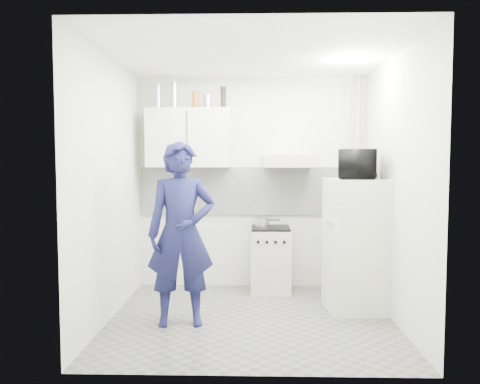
{
  "coord_description": "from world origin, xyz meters",
  "views": [
    {
      "loc": [
        0.01,
        -4.58,
        1.58
      ],
      "look_at": [
        -0.11,
        0.3,
        1.25
      ],
      "focal_mm": 35.0,
      "sensor_mm": 36.0,
      "label": 1
    }
  ],
  "objects": [
    {
      "name": "floor",
      "position": [
        0.0,
        0.0,
        0.0
      ],
      "size": [
        2.8,
        2.8,
        0.0
      ],
      "primitive_type": "plane",
      "color": "slate",
      "rests_on": "ground"
    },
    {
      "name": "saucepan",
      "position": [
        0.14,
        1.08,
        0.83
      ],
      "size": [
        0.17,
        0.17,
        0.09
      ],
      "primitive_type": "cylinder",
      "color": "silver",
      "rests_on": "stove_top"
    },
    {
      "name": "range_hood",
      "position": [
        0.45,
        1.0,
        1.57
      ],
      "size": [
        0.6,
        0.5,
        0.14
      ],
      "primitive_type": "cube",
      "color": "beige",
      "rests_on": "wall_back"
    },
    {
      "name": "microwave",
      "position": [
        1.1,
        0.31,
        1.54
      ],
      "size": [
        0.6,
        0.45,
        0.3
      ],
      "primitive_type": "imported",
      "rotation": [
        0.0,
        0.0,
        1.42
      ],
      "color": "black",
      "rests_on": "fridge"
    },
    {
      "name": "pipe_a",
      "position": [
        1.3,
        1.17,
        1.3
      ],
      "size": [
        0.05,
        0.05,
        2.6
      ],
      "primitive_type": "cylinder",
      "color": "beige",
      "rests_on": "floor"
    },
    {
      "name": "backsplash",
      "position": [
        0.0,
        1.24,
        1.2
      ],
      "size": [
        2.74,
        0.03,
        0.6
      ],
      "primitive_type": "cube",
      "color": "white",
      "rests_on": "wall_back"
    },
    {
      "name": "canister_a",
      "position": [
        -0.67,
        1.07,
        2.31
      ],
      "size": [
        0.08,
        0.08,
        0.21
      ],
      "primitive_type": "cylinder",
      "color": "brown",
      "rests_on": "upper_cabinet"
    },
    {
      "name": "bottle_a",
      "position": [
        -1.12,
        1.07,
        2.34
      ],
      "size": [
        0.07,
        0.07,
        0.29
      ],
      "primitive_type": "cylinder",
      "color": "silver",
      "rests_on": "upper_cabinet"
    },
    {
      "name": "ceiling",
      "position": [
        0.0,
        0.0,
        2.6
      ],
      "size": [
        2.8,
        2.8,
        0.0
      ],
      "primitive_type": "plane",
      "color": "white",
      "rests_on": "wall_back"
    },
    {
      "name": "ceiling_spot_fixture",
      "position": [
        1.0,
        0.2,
        2.57
      ],
      "size": [
        0.1,
        0.1,
        0.02
      ],
      "primitive_type": "cylinder",
      "color": "white",
      "rests_on": "ceiling"
    },
    {
      "name": "fridge",
      "position": [
        1.1,
        0.31,
        0.69
      ],
      "size": [
        0.63,
        0.63,
        1.39
      ],
      "primitive_type": "cube",
      "rotation": [
        0.0,
        0.0,
        0.09
      ],
      "color": "white",
      "rests_on": "floor"
    },
    {
      "name": "person",
      "position": [
        -0.67,
        -0.16,
        0.88
      ],
      "size": [
        0.7,
        0.51,
        1.76
      ],
      "primitive_type": "imported",
      "rotation": [
        0.0,
        0.0,
        0.14
      ],
      "color": "#151741",
      "rests_on": "floor"
    },
    {
      "name": "canister_b",
      "position": [
        -0.52,
        1.07,
        2.28
      ],
      "size": [
        0.09,
        0.09,
        0.17
      ],
      "primitive_type": "cylinder",
      "color": "silver",
      "rests_on": "upper_cabinet"
    },
    {
      "name": "wall_right",
      "position": [
        1.4,
        0.0,
        1.3
      ],
      "size": [
        0.0,
        2.6,
        2.6
      ],
      "primitive_type": "plane",
      "rotation": [
        1.57,
        0.0,
        -1.57
      ],
      "color": "silver",
      "rests_on": "floor"
    },
    {
      "name": "wall_back",
      "position": [
        0.0,
        1.25,
        1.3
      ],
      "size": [
        2.8,
        0.0,
        2.8
      ],
      "primitive_type": "plane",
      "rotation": [
        1.57,
        0.0,
        0.0
      ],
      "color": "silver",
      "rests_on": "floor"
    },
    {
      "name": "pipe_b",
      "position": [
        1.18,
        1.17,
        1.3
      ],
      "size": [
        0.04,
        0.04,
        2.6
      ],
      "primitive_type": "cylinder",
      "color": "beige",
      "rests_on": "floor"
    },
    {
      "name": "upper_cabinet",
      "position": [
        -0.75,
        1.07,
        1.85
      ],
      "size": [
        1.0,
        0.35,
        0.7
      ],
      "primitive_type": "cube",
      "color": "white",
      "rests_on": "wall_back"
    },
    {
      "name": "stove_top",
      "position": [
        0.23,
        1.0,
        0.77
      ],
      "size": [
        0.45,
        0.45,
        0.03
      ],
      "primitive_type": "cube",
      "color": "black",
      "rests_on": "stove"
    },
    {
      "name": "bottle_c",
      "position": [
        -0.93,
        1.07,
        2.36
      ],
      "size": [
        0.08,
        0.08,
        0.32
      ],
      "primitive_type": "cylinder",
      "color": "silver",
      "rests_on": "upper_cabinet"
    },
    {
      "name": "wall_left",
      "position": [
        -1.4,
        0.0,
        1.3
      ],
      "size": [
        0.0,
        2.6,
        2.6
      ],
      "primitive_type": "plane",
      "rotation": [
        1.57,
        0.0,
        1.57
      ],
      "color": "silver",
      "rests_on": "floor"
    },
    {
      "name": "stove",
      "position": [
        0.23,
        1.0,
        0.38
      ],
      "size": [
        0.47,
        0.47,
        0.76
      ],
      "primitive_type": "cube",
      "color": "beige",
      "rests_on": "floor"
    },
    {
      "name": "bottle_e",
      "position": [
        -0.33,
        1.07,
        2.33
      ],
      "size": [
        0.07,
        0.07,
        0.26
      ],
      "primitive_type": "cylinder",
      "color": "black",
      "rests_on": "upper_cabinet"
    }
  ]
}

